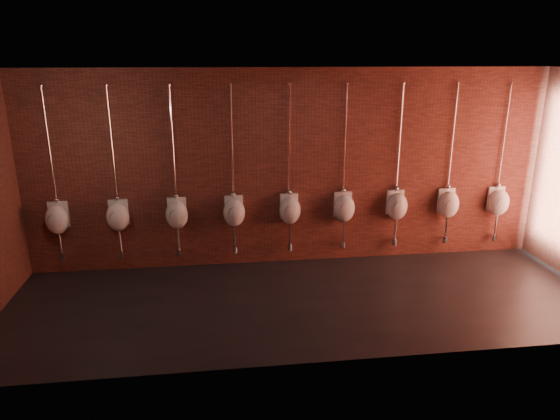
{
  "coord_description": "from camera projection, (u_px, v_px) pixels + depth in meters",
  "views": [
    {
      "loc": [
        -1.22,
        -6.35,
        3.36
      ],
      "look_at": [
        -0.28,
        0.9,
        1.1
      ],
      "focal_mm": 32.0,
      "sensor_mm": 36.0,
      "label": 1
    }
  ],
  "objects": [
    {
      "name": "ground",
      "position": [
        308.0,
        301.0,
        7.16
      ],
      "size": [
        8.5,
        8.5,
        0.0
      ],
      "primitive_type": "plane",
      "color": "black",
      "rests_on": "ground"
    },
    {
      "name": "urinal_0",
      "position": [
        57.0,
        218.0,
        7.73
      ],
      "size": [
        0.37,
        0.32,
        2.71
      ],
      "color": "white",
      "rests_on": "ground"
    },
    {
      "name": "urinal_2",
      "position": [
        177.0,
        214.0,
        7.95
      ],
      "size": [
        0.37,
        0.32,
        2.71
      ],
      "color": "white",
      "rests_on": "ground"
    },
    {
      "name": "urinal_7",
      "position": [
        448.0,
        203.0,
        8.51
      ],
      "size": [
        0.37,
        0.32,
        2.71
      ],
      "color": "white",
      "rests_on": "ground"
    },
    {
      "name": "urinal_6",
      "position": [
        397.0,
        205.0,
        8.4
      ],
      "size": [
        0.37,
        0.32,
        2.71
      ],
      "color": "white",
      "rests_on": "ground"
    },
    {
      "name": "room_shell",
      "position": [
        310.0,
        163.0,
        6.56
      ],
      "size": [
        8.54,
        3.04,
        3.22
      ],
      "color": "black",
      "rests_on": "ground"
    },
    {
      "name": "urinal_4",
      "position": [
        290.0,
        209.0,
        8.17
      ],
      "size": [
        0.37,
        0.32,
        2.71
      ],
      "color": "white",
      "rests_on": "ground"
    },
    {
      "name": "urinal_5",
      "position": [
        344.0,
        207.0,
        8.28
      ],
      "size": [
        0.37,
        0.32,
        2.71
      ],
      "color": "white",
      "rests_on": "ground"
    },
    {
      "name": "urinal_8",
      "position": [
        498.0,
        201.0,
        8.62
      ],
      "size": [
        0.37,
        0.32,
        2.71
      ],
      "color": "white",
      "rests_on": "ground"
    },
    {
      "name": "urinal_3",
      "position": [
        234.0,
        212.0,
        8.06
      ],
      "size": [
        0.37,
        0.32,
        2.71
      ],
      "color": "white",
      "rests_on": "ground"
    },
    {
      "name": "urinal_1",
      "position": [
        118.0,
        216.0,
        7.84
      ],
      "size": [
        0.37,
        0.32,
        2.71
      ],
      "color": "white",
      "rests_on": "ground"
    }
  ]
}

